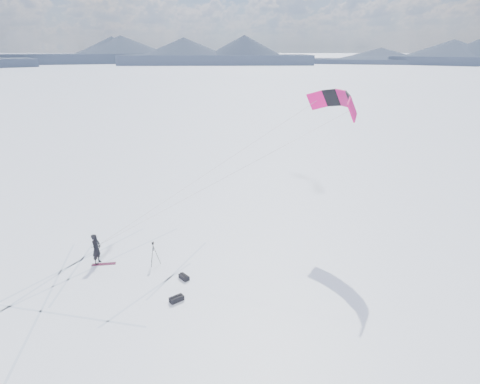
{
  "coord_description": "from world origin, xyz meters",
  "views": [
    {
      "loc": [
        6.91,
        -19.94,
        12.36
      ],
      "look_at": [
        7.29,
        3.82,
        3.75
      ],
      "focal_mm": 30.0,
      "sensor_mm": 36.0,
      "label": 1
    }
  ],
  "objects_px": {
    "snowkiter": "(98,263)",
    "tripod": "(153,250)",
    "snowboard": "(104,264)",
    "gear_bag_b": "(184,277)",
    "gear_bag_a": "(177,299)"
  },
  "relations": [
    {
      "from": "snowboard",
      "to": "gear_bag_a",
      "type": "relative_size",
      "value": 1.78
    },
    {
      "from": "snowboard",
      "to": "gear_bag_a",
      "type": "xyz_separation_m",
      "value": [
        4.9,
        -3.81,
        0.13
      ]
    },
    {
      "from": "tripod",
      "to": "gear_bag_b",
      "type": "distance_m",
      "value": 2.72
    },
    {
      "from": "snowkiter",
      "to": "snowboard",
      "type": "distance_m",
      "value": 0.41
    },
    {
      "from": "snowboard",
      "to": "tripod",
      "type": "relative_size",
      "value": 0.96
    },
    {
      "from": "snowkiter",
      "to": "tripod",
      "type": "relative_size",
      "value": 1.31
    },
    {
      "from": "tripod",
      "to": "snowboard",
      "type": "bearing_deg",
      "value": 169.42
    },
    {
      "from": "tripod",
      "to": "snowkiter",
      "type": "bearing_deg",
      "value": 166.94
    },
    {
      "from": "snowkiter",
      "to": "tripod",
      "type": "height_order",
      "value": "tripod"
    },
    {
      "from": "snowkiter",
      "to": "gear_bag_b",
      "type": "distance_m",
      "value": 5.74
    },
    {
      "from": "snowkiter",
      "to": "tripod",
      "type": "xyz_separation_m",
      "value": [
        3.44,
        -0.18,
        0.94
      ]
    },
    {
      "from": "gear_bag_a",
      "to": "gear_bag_b",
      "type": "height_order",
      "value": "gear_bag_a"
    },
    {
      "from": "snowboard",
      "to": "gear_bag_b",
      "type": "distance_m",
      "value": 5.33
    },
    {
      "from": "tripod",
      "to": "gear_bag_b",
      "type": "relative_size",
      "value": 2.07
    },
    {
      "from": "snowkiter",
      "to": "tripod",
      "type": "bearing_deg",
      "value": -81.92
    }
  ]
}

